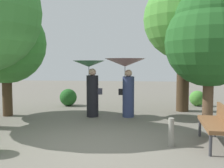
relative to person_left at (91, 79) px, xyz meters
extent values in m
plane|color=#6B665B|center=(0.64, -3.00, -1.23)|extent=(40.00, 40.00, 0.00)
cylinder|color=black|center=(0.06, 0.00, -0.56)|extent=(0.38, 0.38, 1.35)
sphere|color=tan|center=(0.06, 0.00, 0.22)|extent=(0.24, 0.24, 0.24)
cylinder|color=#333338|center=(-0.06, 0.00, 0.02)|extent=(0.02, 0.02, 0.74)
cone|color=#33724C|center=(-0.06, 0.00, 0.50)|extent=(1.04, 1.04, 0.20)
cube|color=#333342|center=(0.31, -0.02, -0.40)|extent=(0.14, 0.10, 0.20)
cylinder|color=navy|center=(1.22, 0.07, -0.57)|extent=(0.38, 0.38, 1.32)
sphere|color=tan|center=(1.22, 0.07, 0.19)|extent=(0.23, 0.23, 0.23)
cylinder|color=#333338|center=(1.11, 0.08, 0.02)|extent=(0.02, 0.02, 0.77)
cone|color=gray|center=(1.11, 0.08, 0.54)|extent=(1.31, 1.31, 0.26)
cube|color=black|center=(0.97, 0.09, -0.42)|extent=(0.14, 0.10, 0.20)
cylinder|color=#38383D|center=(3.04, -1.97, -1.01)|extent=(0.06, 0.06, 0.44)
cylinder|color=#38383D|center=(3.38, -1.99, -1.01)|extent=(0.06, 0.06, 0.44)
cylinder|color=#38383D|center=(2.94, -3.30, -1.01)|extent=(0.06, 0.06, 0.44)
cube|color=brown|center=(3.16, -2.65, -0.77)|extent=(0.55, 1.53, 0.08)
cylinder|color=#42301E|center=(-2.77, -0.21, 0.36)|extent=(0.32, 0.32, 3.18)
sphere|color=#387F33|center=(-2.77, -0.21, 1.16)|extent=(2.61, 2.61, 2.61)
sphere|color=#387F33|center=(-2.77, -0.21, 1.79)|extent=(2.09, 2.09, 2.09)
cylinder|color=#42301E|center=(3.13, 1.34, 0.99)|extent=(0.44, 0.44, 4.44)
sphere|color=#4C9338|center=(3.13, 1.34, 2.10)|extent=(2.89, 2.89, 2.89)
cylinder|color=brown|center=(3.66, -0.11, 0.35)|extent=(0.32, 0.32, 3.16)
sphere|color=#235B23|center=(3.66, -0.11, 1.14)|extent=(2.68, 2.68, 2.68)
sphere|color=#235B23|center=(3.66, -0.11, 1.77)|extent=(2.14, 2.14, 2.14)
sphere|color=#4C9338|center=(3.91, 2.57, -0.92)|extent=(0.63, 0.63, 0.63)
sphere|color=#235B23|center=(-1.35, 2.00, -0.88)|extent=(0.70, 0.70, 0.70)
cylinder|color=gray|center=(2.27, -2.79, -0.93)|extent=(0.12, 0.12, 0.60)
camera|label=1|loc=(1.66, -8.16, 0.50)|focal=41.06mm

